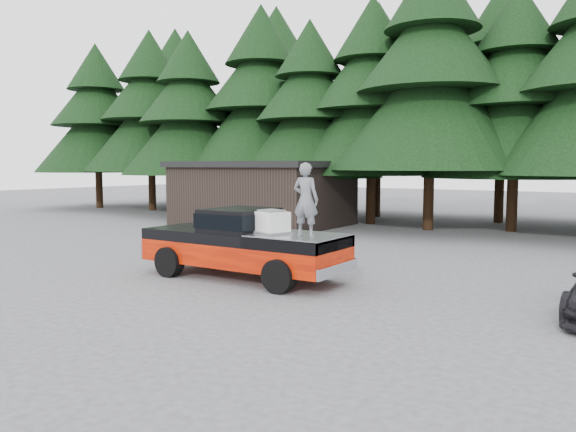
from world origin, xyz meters
The scene contains 7 objects.
ground centered at (0.00, 0.00, 0.00)m, with size 120.00×120.00×0.00m, color #454548.
pickup_truck centered at (-1.24, 0.37, 0.67)m, with size 6.00×2.04×1.33m, color red, non-canonical shape.
truck_cab centered at (-1.34, 0.37, 1.62)m, with size 1.66×1.90×0.59m, color black.
air_compressor centered at (-0.16, 0.19, 1.61)m, with size 0.80×0.67×0.55m, color silver.
man_on_bed centered at (0.90, 0.18, 2.25)m, with size 0.67×0.44×1.84m, color slate.
utility_building centered at (-9.00, 12.00, 1.67)m, with size 8.40×6.40×3.30m.
treeline centered at (0.42, 17.20, 7.72)m, with size 60.15×16.05×17.50m.
Camera 1 is at (8.18, -11.64, 3.10)m, focal length 35.00 mm.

